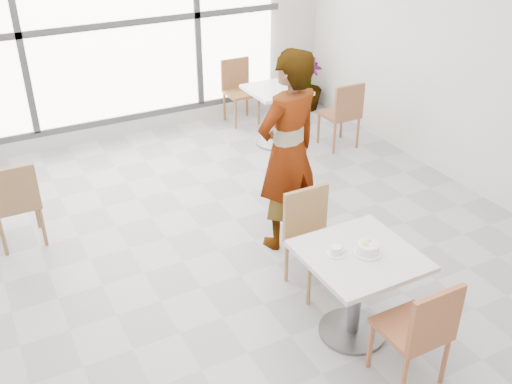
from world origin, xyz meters
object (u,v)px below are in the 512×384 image
main_table (357,279)px  bg_table_right (276,108)px  coffee_cup (336,251)px  oatmeal_bowl (368,248)px  bg_chair_left_near (15,200)px  bg_chair_right_near (343,111)px  plant_right (307,83)px  person (288,152)px  chair_near (421,328)px  bg_chair_right_far (239,86)px  chair_far (312,233)px

main_table → bg_table_right: bearing=69.9°
coffee_cup → bg_table_right: 3.61m
oatmeal_bowl → bg_chair_left_near: bearing=130.3°
bg_chair_right_near → plant_right: size_ratio=1.10×
oatmeal_bowl → coffee_cup: oatmeal_bowl is taller
main_table → plant_right: bearing=62.1°
oatmeal_bowl → bg_chair_left_near: 3.27m
person → bg_chair_right_near: size_ratio=2.17×
main_table → bg_chair_right_near: 3.45m
chair_near → bg_chair_right_far: (1.10, 4.94, 0.00)m
plant_right → bg_chair_right_near: bearing=-103.9°
oatmeal_bowl → chair_near: bearing=-87.6°
chair_near → plant_right: size_ratio=1.10×
bg_chair_left_near → main_table: bearing=129.9°
person → bg_chair_left_near: bearing=-39.5°
oatmeal_bowl → bg_chair_right_far: size_ratio=0.24×
bg_chair_right_far → plant_right: bg_chair_right_far is taller
chair_near → oatmeal_bowl: 0.66m
coffee_cup → bg_chair_right_far: (1.33, 4.26, -0.28)m
main_table → chair_far: 0.71m
chair_far → plant_right: chair_far is taller
chair_far → bg_table_right: chair_far is taller
main_table → bg_chair_right_near: bg_chair_right_near is taller
main_table → bg_chair_right_far: bg_chair_right_far is taller
coffee_cup → plant_right: (2.41, 4.19, -0.39)m
chair_near → oatmeal_bowl: bearing=-87.6°
coffee_cup → bg_chair_right_near: bearing=53.5°
chair_far → bg_chair_left_near: same height
oatmeal_bowl → bg_chair_left_near: (-2.10, 2.48, -0.29)m
chair_near → person: 2.01m
chair_far → bg_chair_right_far: (1.11, 3.62, 0.00)m
oatmeal_bowl → chair_far: bearing=89.3°
plant_right → bg_chair_right_far: bearing=176.3°
chair_near → bg_chair_left_near: 3.74m
person → bg_chair_right_near: 2.34m
bg_chair_left_near → oatmeal_bowl: bearing=130.3°
chair_far → plant_right: (2.20, 3.55, -0.11)m
person → bg_chair_right_near: (1.72, 1.52, -0.45)m
coffee_cup → bg_chair_right_near: bg_chair_right_near is taller
chair_far → coffee_cup: chair_far is taller
main_table → chair_near: bearing=-83.0°
bg_table_right → bg_chair_right_near: 0.85m
plant_right → chair_far: bearing=-121.8°
bg_chair_right_near → bg_chair_right_far: (-0.74, 1.46, 0.00)m
bg_table_right → bg_chair_left_near: 3.42m
oatmeal_bowl → bg_chair_right_far: (1.12, 4.35, -0.29)m
person → bg_chair_right_far: (0.98, 2.98, -0.45)m
chair_far → main_table: bearing=-94.7°
main_table → person: 1.43m
chair_near → main_table: bearing=-83.0°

